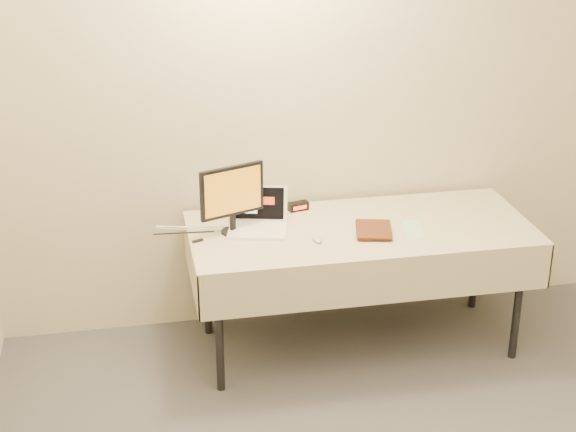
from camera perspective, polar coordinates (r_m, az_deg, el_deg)
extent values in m
cube|color=beige|center=(5.00, 3.56, 7.81)|extent=(4.00, 0.10, 2.70)
cylinder|color=black|center=(4.57, -4.47, -7.50)|extent=(0.04, 0.04, 0.69)
cylinder|color=black|center=(4.99, 14.64, -5.43)|extent=(0.04, 0.04, 0.69)
cylinder|color=black|center=(5.09, -5.27, -4.15)|extent=(0.04, 0.04, 0.69)
cylinder|color=black|center=(5.47, 12.08, -2.55)|extent=(0.04, 0.04, 0.69)
cube|color=gray|center=(4.80, 4.72, -1.02)|extent=(1.80, 0.75, 0.04)
cube|color=beige|center=(4.79, 4.73, -0.76)|extent=(1.86, 0.81, 0.01)
cube|color=beige|center=(4.50, 6.03, -4.30)|extent=(1.86, 0.01, 0.25)
cube|color=beige|center=(5.20, 3.51, -0.29)|extent=(1.86, 0.01, 0.25)
cube|color=beige|center=(4.70, -6.29, -3.07)|extent=(0.01, 0.81, 0.25)
cube|color=beige|center=(5.16, 14.64, -1.24)|extent=(0.01, 0.81, 0.25)
cube|color=white|center=(4.71, -2.00, -0.97)|extent=(0.35, 0.28, 0.02)
cube|color=white|center=(4.80, -1.88, 0.84)|extent=(0.32, 0.14, 0.19)
cube|color=black|center=(4.80, -1.88, 0.84)|extent=(0.28, 0.12, 0.16)
cylinder|color=black|center=(4.72, -3.57, -1.01)|extent=(0.16, 0.16, 0.01)
cube|color=black|center=(4.70, -3.59, -0.44)|extent=(0.03, 0.03, 0.09)
cube|color=black|center=(4.63, -3.64, 1.63)|extent=(0.35, 0.15, 0.27)
cube|color=orange|center=(4.63, -3.64, 1.63)|extent=(0.31, 0.11, 0.24)
imported|color=brown|center=(4.68, 4.46, 0.35)|extent=(0.19, 0.07, 0.25)
cube|color=black|center=(4.98, 0.66, 0.64)|extent=(0.12, 0.07, 0.05)
cube|color=#FF270C|center=(4.96, 0.79, 0.54)|extent=(0.08, 0.02, 0.02)
ellipsoid|color=silver|center=(4.61, 1.88, -1.48)|extent=(0.06, 0.10, 0.02)
cube|color=#B7E6BA|center=(4.80, 8.08, -0.85)|extent=(0.14, 0.26, 0.00)
cube|color=black|center=(4.63, -5.87, -1.60)|extent=(0.06, 0.04, 0.01)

